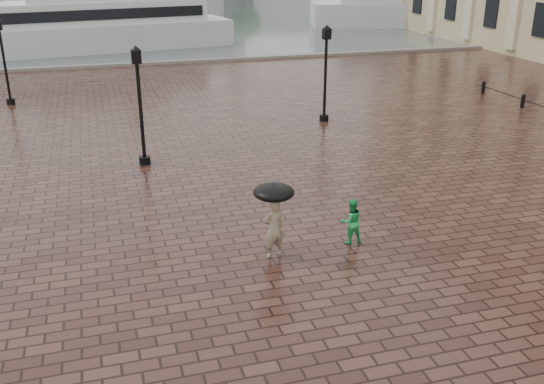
{
  "coord_description": "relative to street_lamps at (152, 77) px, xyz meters",
  "views": [
    {
      "loc": [
        -7.58,
        -12.82,
        7.81
      ],
      "look_at": [
        -3.06,
        2.44,
        1.4
      ],
      "focal_mm": 40.0,
      "sensor_mm": 36.0,
      "label": 1
    }
  ],
  "objects": [
    {
      "name": "umbrella",
      "position": [
        1.64,
        -14.05,
        -0.45
      ],
      "size": [
        1.1,
        1.1,
        1.13
      ],
      "color": "black",
      "rests_on": "ground"
    },
    {
      "name": "ground",
      "position": [
        5.0,
        -15.33,
        -2.33
      ],
      "size": [
        300.0,
        300.0,
        0.0
      ],
      "primitive_type": "plane",
      "color": "#351D18",
      "rests_on": "ground"
    },
    {
      "name": "harbour_water",
      "position": [
        5.0,
        76.67,
        -2.33
      ],
      "size": [
        240.0,
        240.0,
        0.0
      ],
      "primitive_type": "plane",
      "color": "#455154",
      "rests_on": "ground"
    },
    {
      "name": "quay_edge",
      "position": [
        5.0,
        16.67,
        -2.33
      ],
      "size": [
        80.0,
        0.6,
        0.3
      ],
      "primitive_type": "cube",
      "color": "slate",
      "rests_on": "ground"
    },
    {
      "name": "street_lamps",
      "position": [
        0.0,
        0.0,
        0.0
      ],
      "size": [
        15.44,
        12.44,
        4.4
      ],
      "color": "black",
      "rests_on": "ground"
    },
    {
      "name": "ferry_near",
      "position": [
        -1.93,
        24.85,
        -0.14
      ],
      "size": [
        22.77,
        9.11,
        7.28
      ],
      "rotation": [
        0.0,
        0.0,
        0.18
      ],
      "color": "silver",
      "rests_on": "ground"
    },
    {
      "name": "child_pedestrian",
      "position": [
        3.96,
        -13.9,
        -1.66
      ],
      "size": [
        0.66,
        0.53,
        1.34
      ],
      "primitive_type": "imported",
      "rotation": [
        0.0,
        0.0,
        3.17
      ],
      "color": "green",
      "rests_on": "ground"
    },
    {
      "name": "adult_pedestrian",
      "position": [
        1.64,
        -14.05,
        -1.5
      ],
      "size": [
        0.68,
        0.53,
        1.66
      ],
      "primitive_type": "imported",
      "rotation": [
        0.0,
        0.0,
        3.39
      ],
      "color": "gray",
      "rests_on": "ground"
    },
    {
      "name": "ferry_far",
      "position": [
        33.19,
        31.93,
        0.22
      ],
      "size": [
        26.54,
        12.51,
        8.47
      ],
      "rotation": [
        0.0,
        0.0,
        -0.25
      ],
      "color": "silver",
      "rests_on": "ground"
    }
  ]
}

